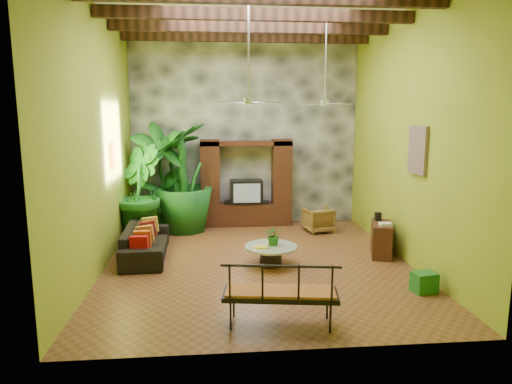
{
  "coord_description": "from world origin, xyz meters",
  "views": [
    {
      "loc": [
        -0.85,
        -8.82,
        2.99
      ],
      "look_at": [
        -0.01,
        0.2,
        1.41
      ],
      "focal_mm": 32.0,
      "sensor_mm": 36.0,
      "label": 1
    }
  ],
  "objects": [
    {
      "name": "right_wall",
      "position": [
        3.0,
        0.0,
        2.5
      ],
      "size": [
        0.02,
        7.0,
        5.0
      ],
      "primitive_type": "cube",
      "color": "olive",
      "rests_on": "ground"
    },
    {
      "name": "tall_plant_a",
      "position": [
        -2.17,
        2.7,
        1.39
      ],
      "size": [
        1.77,
        1.63,
        2.78
      ],
      "primitive_type": "imported",
      "rotation": [
        0.0,
        0.0,
        0.58
      ],
      "color": "#1A641C",
      "rests_on": "ground"
    },
    {
      "name": "yellow_tray",
      "position": [
        0.04,
        -0.33,
        0.41
      ],
      "size": [
        0.27,
        0.2,
        0.03
      ],
      "primitive_type": "cube",
      "rotation": [
        0.0,
        0.0,
        0.05
      ],
      "color": "yellow",
      "rests_on": "coffee_table"
    },
    {
      "name": "back_wall",
      "position": [
        0.0,
        3.5,
        2.5
      ],
      "size": [
        6.0,
        0.02,
        5.0
      ],
      "primitive_type": "cube",
      "color": "olive",
      "rests_on": "ground"
    },
    {
      "name": "green_bin",
      "position": [
        2.65,
        -1.81,
        0.17
      ],
      "size": [
        0.44,
        0.37,
        0.34
      ],
      "primitive_type": "cube",
      "rotation": [
        0.0,
        0.0,
        0.2
      ],
      "color": "#1F7629",
      "rests_on": "ground"
    },
    {
      "name": "ceiling",
      "position": [
        0.0,
        0.0,
        5.0
      ],
      "size": [
        6.0,
        7.0,
        0.02
      ],
      "primitive_type": "cube",
      "color": "silver",
      "rests_on": "back_wall"
    },
    {
      "name": "wall_art_painting",
      "position": [
        2.96,
        -0.6,
        2.3
      ],
      "size": [
        0.06,
        0.7,
        0.9
      ],
      "primitive_type": "cube",
      "color": "#22517F",
      "rests_on": "right_wall"
    },
    {
      "name": "wicker_armchair",
      "position": [
        1.78,
        2.27,
        0.31
      ],
      "size": [
        0.79,
        0.8,
        0.62
      ],
      "primitive_type": "imported",
      "rotation": [
        0.0,
        0.0,
        3.35
      ],
      "color": "olive",
      "rests_on": "ground"
    },
    {
      "name": "sofa",
      "position": [
        -2.3,
        0.55,
        0.32
      ],
      "size": [
        0.93,
        2.2,
        0.63
      ],
      "primitive_type": "imported",
      "rotation": [
        0.0,
        0.0,
        1.61
      ],
      "color": "black",
      "rests_on": "ground"
    },
    {
      "name": "tall_plant_c",
      "position": [
        -1.63,
        2.67,
        1.38
      ],
      "size": [
        1.92,
        1.92,
        2.75
      ],
      "primitive_type": "imported",
      "rotation": [
        0.0,
        0.0,
        4.42
      ],
      "color": "#17591C",
      "rests_on": "ground"
    },
    {
      "name": "ceiling_fan_back",
      "position": [
        1.6,
        1.2,
        3.4
      ],
      "size": [
        1.28,
        1.28,
        1.86
      ],
      "color": "silver",
      "rests_on": "ceiling"
    },
    {
      "name": "side_console",
      "position": [
        2.65,
        0.21,
        0.35
      ],
      "size": [
        0.63,
        0.95,
        0.7
      ],
      "primitive_type": "cube",
      "rotation": [
        0.0,
        0.0,
        -0.29
      ],
      "color": "#311F0F",
      "rests_on": "ground"
    },
    {
      "name": "wall_art_mask",
      "position": [
        -2.96,
        1.0,
        2.1
      ],
      "size": [
        0.06,
        0.32,
        0.55
      ],
      "primitive_type": "cube",
      "color": "gold",
      "rests_on": "left_wall"
    },
    {
      "name": "entertainment_center",
      "position": [
        0.0,
        3.14,
        0.97
      ],
      "size": [
        2.4,
        0.55,
        2.3
      ],
      "color": "black",
      "rests_on": "ground"
    },
    {
      "name": "left_wall",
      "position": [
        -3.0,
        0.0,
        2.5
      ],
      "size": [
        0.02,
        7.0,
        5.0
      ],
      "primitive_type": "cube",
      "color": "olive",
      "rests_on": "ground"
    },
    {
      "name": "ceiling_fan_front",
      "position": [
        -0.2,
        -0.4,
        3.4
      ],
      "size": [
        1.28,
        1.28,
        1.86
      ],
      "color": "silver",
      "rests_on": "ceiling"
    },
    {
      "name": "tall_plant_b",
      "position": [
        -2.65,
        1.97,
        1.14
      ],
      "size": [
        1.34,
        1.5,
        2.28
      ],
      "primitive_type": "imported",
      "rotation": [
        0.0,
        0.0,
        1.87
      ],
      "color": "#1C6A23",
      "rests_on": "ground"
    },
    {
      "name": "centerpiece_plant",
      "position": [
        0.31,
        -0.16,
        0.6
      ],
      "size": [
        0.37,
        0.32,
        0.4
      ],
      "primitive_type": "imported",
      "rotation": [
        0.0,
        0.0,
        -0.03
      ],
      "color": "#24651A",
      "rests_on": "coffee_table"
    },
    {
      "name": "stone_accent_wall",
      "position": [
        0.0,
        3.44,
        2.5
      ],
      "size": [
        5.98,
        0.1,
        4.98
      ],
      "primitive_type": "cube",
      "color": "#3A3C42",
      "rests_on": "ground"
    },
    {
      "name": "iron_bench",
      "position": [
        0.06,
        -2.85,
        0.53
      ],
      "size": [
        1.68,
        0.81,
        0.57
      ],
      "rotation": [
        0.0,
        0.0,
        -0.15
      ],
      "color": "black",
      "rests_on": "ground"
    },
    {
      "name": "coffee_table",
      "position": [
        0.24,
        -0.21,
        0.26
      ],
      "size": [
        1.04,
        1.04,
        0.4
      ],
      "rotation": [
        0.0,
        0.0,
        -0.19
      ],
      "color": "black",
      "rests_on": "ground"
    },
    {
      "name": "ceiling_beams",
      "position": [
        0.0,
        0.0,
        4.78
      ],
      "size": [
        5.95,
        5.36,
        0.22
      ],
      "color": "#3D1F13",
      "rests_on": "ceiling"
    },
    {
      "name": "ground",
      "position": [
        0.0,
        0.0,
        0.0
      ],
      "size": [
        7.0,
        7.0,
        0.0
      ],
      "primitive_type": "plane",
      "color": "brown",
      "rests_on": "ground"
    }
  ]
}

